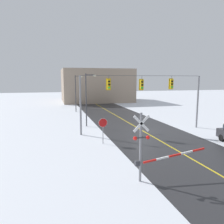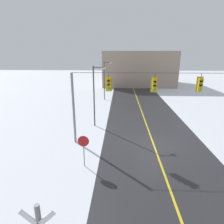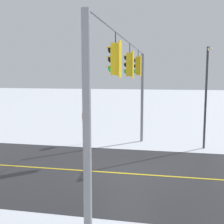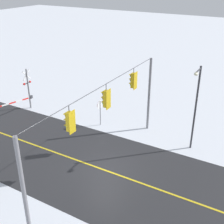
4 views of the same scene
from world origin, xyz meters
name	(u,v)px [view 4 (image 4 of 4)]	position (x,y,z in m)	size (l,w,h in m)	color
ground_plane	(105,170)	(0.00, 0.00, 0.00)	(160.00, 160.00, 0.00)	silver
road_asphalt	(192,201)	(0.00, 6.00, 0.00)	(9.00, 80.00, 0.01)	#28282B
lane_centre_line	(192,201)	(0.00, 6.00, 0.01)	(0.14, 72.00, 0.01)	gold
signal_span	(105,114)	(-0.13, -0.01, 4.23)	(14.20, 0.47, 6.22)	gray
stop_sign	(100,107)	(-5.47, -3.85, 1.71)	(0.80, 0.09, 2.35)	gray
railroad_crossing	(25,90)	(-4.65, -11.77, 2.00)	(4.68, 0.31, 4.00)	gray
streetlamp_near	(196,102)	(-5.59, 4.17, 3.92)	(1.39, 0.28, 6.50)	#38383D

